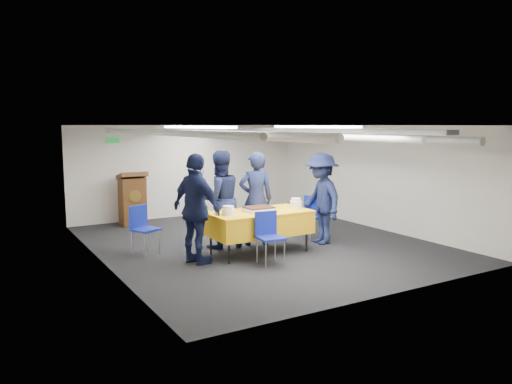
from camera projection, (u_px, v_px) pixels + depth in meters
ground at (259, 243)px, 9.83m from camera, size 7.00×7.00×0.00m
room_shell at (253, 150)px, 9.98m from camera, size 6.00×7.00×2.30m
serving_table at (259, 223)px, 8.99m from camera, size 1.84×0.95×0.77m
sheet_cake at (259, 209)px, 8.94m from camera, size 0.52×0.40×0.09m
plate_stack_left at (228, 211)px, 8.59m from camera, size 0.24×0.24×0.16m
plate_stack_right at (296, 203)px, 9.30m from camera, size 0.22×0.22×0.18m
podium at (132, 199)px, 11.54m from camera, size 0.62×0.53×1.25m
chair_near at (268, 232)px, 8.34m from camera, size 0.46×0.46×0.87m
chair_right at (310, 213)px, 10.12m from camera, size 0.55×0.55×0.87m
chair_left at (142, 224)px, 8.97m from camera, size 0.55×0.55×0.87m
sailor_a at (256, 199)px, 9.56m from camera, size 0.77×0.63×1.80m
sailor_b at (219, 199)px, 9.37m from camera, size 0.93×0.74×1.84m
sailor_c at (196, 209)px, 8.27m from camera, size 0.75×1.17×1.85m
sailor_d at (321, 199)px, 9.70m from camera, size 0.79×1.22×1.77m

